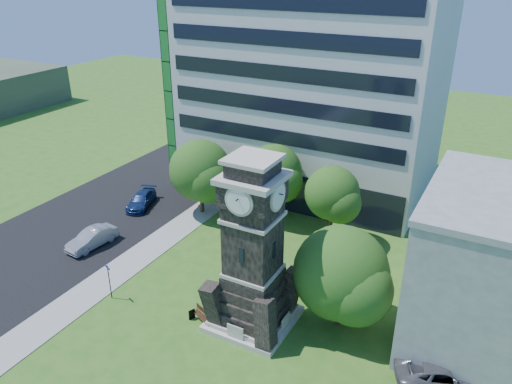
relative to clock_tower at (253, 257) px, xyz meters
The scene contains 14 objects.
ground 6.39m from the clock_tower, 146.32° to the right, with size 160.00×160.00×0.00m, color #2F5F1B.
sidewalk 13.88m from the clock_tower, 166.50° to the left, with size 3.00×70.00×0.06m, color gray.
street 21.86m from the clock_tower, behind, with size 14.00×80.00×0.02m, color black.
clock_tower is the anchor object (origin of this frame).
office_tall 26.21m from the clock_tower, 104.57° to the left, with size 26.20×15.11×28.60m.
car_street_mid 17.92m from the clock_tower, behind, with size 1.64×4.70×1.55m, color gray.
car_street_north 21.73m from the clock_tower, 151.01° to the left, with size 1.94×4.78×1.39m, color navy.
car_east_lot 13.33m from the clock_tower, ahead, with size 2.53×5.50×1.53m, color #57585D.
park_bench 5.87m from the clock_tower, 149.58° to the right, with size 1.94×0.52×1.00m.
street_sign 11.40m from the clock_tower, 165.57° to the right, with size 0.69×0.07×2.87m.
tree_nw 17.33m from the clock_tower, 135.43° to the left, with size 6.59×5.99×7.51m.
tree_nc 15.34m from the clock_tower, 111.10° to the left, with size 5.77×5.24×7.52m.
tree_ne 12.80m from the clock_tower, 86.39° to the left, with size 5.19×4.72×7.14m.
tree_east 5.98m from the clock_tower, 25.08° to the left, with size 6.98×6.34×7.39m.
Camera 1 is at (16.31, -22.28, 22.82)m, focal length 35.00 mm.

